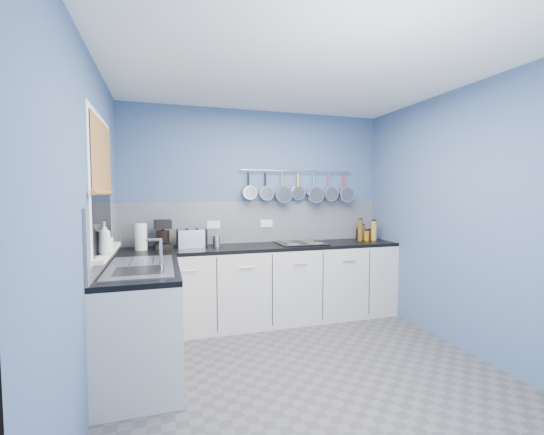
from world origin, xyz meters
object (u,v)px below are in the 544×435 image
coffee_maker (163,234)px  soap_bottle_a (104,238)px  paper_towel (141,237)px  canister (217,241)px  hob (300,243)px  toaster (192,238)px  soap_bottle_b (105,242)px

coffee_maker → soap_bottle_a: bearing=-117.3°
paper_towel → canister: size_ratio=2.30×
canister → hob: bearing=-3.4°
paper_towel → toaster: size_ratio=0.91×
coffee_maker → canister: coffee_maker is taller
paper_towel → coffee_maker: size_ratio=0.89×
coffee_maker → canister: size_ratio=2.57×
coffee_maker → soap_bottle_b: bearing=-117.9°
soap_bottle_a → canister: size_ratio=1.96×
soap_bottle_a → coffee_maker: soap_bottle_a is taller
soap_bottle_b → coffee_maker: bearing=70.8°
paper_towel → canister: 0.81m
hob → soap_bottle_b: bearing=-151.1°
paper_towel → coffee_maker: coffee_maker is taller
soap_bottle_b → hob: 2.27m
toaster → hob: size_ratio=0.56×
toaster → hob: toaster is taller
soap_bottle_b → hob: soap_bottle_b is taller
paper_towel → toaster: 0.53m
soap_bottle_a → coffee_maker: (0.40, 1.20, -0.11)m
soap_bottle_b → coffee_maker: 1.23m
hob → toaster: bearing=176.1°
soap_bottle_b → paper_towel: bearing=80.8°
canister → coffee_maker: bearing=179.1°
toaster → paper_towel: bearing=-179.2°
canister → soap_bottle_b: bearing=-130.5°
soap_bottle_b → canister: soap_bottle_b is taller
coffee_maker → hob: 1.58m
paper_towel → toaster: paper_towel is taller
paper_towel → toaster: bearing=5.9°
coffee_maker → hob: bearing=-11.1°
coffee_maker → toaster: (0.31, 0.02, -0.06)m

